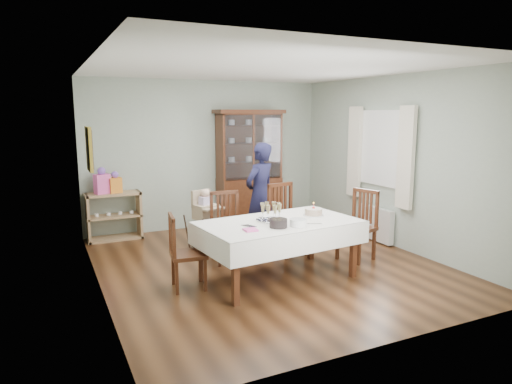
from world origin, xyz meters
TOP-DOWN VIEW (x-y plane):
  - floor at (0.00, 0.00)m, footprint 5.00×5.00m
  - room_shell at (0.00, 0.53)m, footprint 5.00×5.00m
  - dining_table at (-0.13, -0.57)m, footprint 2.10×1.34m
  - china_cabinet at (0.75, 2.26)m, footprint 1.30×0.48m
  - sideboard at (-1.75, 2.28)m, footprint 0.90×0.38m
  - picture_frame at (-2.22, 0.80)m, footprint 0.04×0.48m
  - window at (2.22, 0.30)m, footprint 0.04×1.02m
  - curtain_left at (2.16, -0.32)m, footprint 0.07×0.30m
  - curtain_right at (2.16, 0.92)m, footprint 0.07×0.30m
  - radiator at (2.16, 0.30)m, footprint 0.10×0.80m
  - chair_far_left at (-0.45, 0.38)m, footprint 0.49×0.49m
  - chair_far_right at (0.49, 0.31)m, footprint 0.54×0.54m
  - chair_end_left at (-1.29, -0.37)m, footprint 0.47×0.47m
  - chair_end_right at (1.28, -0.35)m, footprint 0.57×0.57m
  - woman at (0.33, 0.93)m, footprint 0.71×0.61m
  - high_chair at (-0.58, 0.94)m, footprint 0.55×0.55m
  - champagne_tray at (-0.21, -0.50)m, footprint 0.38×0.38m
  - birthday_cake at (0.44, -0.49)m, footprint 0.27×0.27m
  - plate_stack_dark at (-0.28, -0.83)m, footprint 0.23×0.23m
  - plate_stack_white at (-0.04, -0.88)m, footprint 0.21×0.21m
  - napkin_stack at (-0.65, -0.83)m, footprint 0.16×0.16m
  - cutlery at (-0.62, -0.64)m, footprint 0.17×0.20m
  - cake_knife at (0.16, -0.86)m, footprint 0.26×0.15m
  - gift_bag_pink at (-1.91, 2.26)m, footprint 0.27×0.22m
  - gift_bag_orange at (-1.71, 2.26)m, footprint 0.21×0.17m

SIDE VIEW (x-z plane):
  - floor at x=0.00m, z-range 0.00..0.00m
  - chair_end_left at x=-1.29m, z-range -0.19..0.73m
  - chair_far_left at x=-0.45m, z-range -0.20..0.79m
  - radiator at x=2.16m, z-range 0.02..0.57m
  - chair_end_right at x=1.28m, z-range -0.20..0.81m
  - chair_far_right at x=0.49m, z-range -0.21..0.85m
  - high_chair at x=-0.58m, z-range -0.11..0.88m
  - dining_table at x=-0.13m, z-range 0.00..0.76m
  - sideboard at x=-1.75m, z-range 0.00..0.80m
  - cake_knife at x=0.16m, z-range 0.76..0.77m
  - cutlery at x=-0.62m, z-range 0.76..0.77m
  - napkin_stack at x=-0.65m, z-range 0.76..0.78m
  - plate_stack_white at x=-0.04m, z-range 0.76..0.85m
  - birthday_cake at x=0.44m, z-range 0.72..0.90m
  - plate_stack_dark at x=-0.28m, z-range 0.76..0.86m
  - woman at x=0.33m, z-range 0.00..1.66m
  - champagne_tray at x=-0.21m, z-range 0.72..0.95m
  - gift_bag_orange at x=-1.71m, z-range 0.78..1.14m
  - gift_bag_pink at x=-1.91m, z-range 0.77..1.22m
  - china_cabinet at x=0.75m, z-range 0.04..2.21m
  - curtain_left at x=2.16m, z-range 0.67..2.23m
  - curtain_right at x=2.16m, z-range 0.67..2.23m
  - window at x=2.22m, z-range 0.94..2.16m
  - picture_frame at x=-2.22m, z-range 1.36..1.94m
  - room_shell at x=0.00m, z-range -0.80..4.20m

